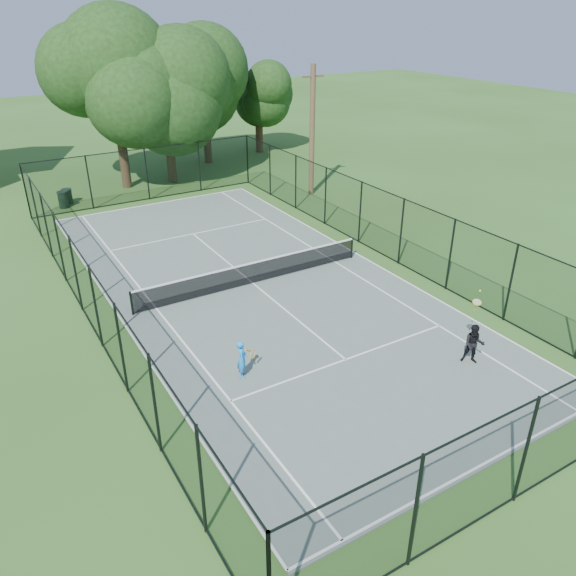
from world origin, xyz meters
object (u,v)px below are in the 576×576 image
trash_bin_right (67,196)px  utility_pole (312,131)px  tennis_net (253,272)px  player_blue (242,359)px  player_black (474,344)px  trash_bin_left (63,200)px

trash_bin_right → utility_pole: utility_pole is taller
tennis_net → trash_bin_right: (-4.26, 14.66, -0.14)m
tennis_net → player_blue: (-3.24, -5.47, 0.11)m
utility_pole → player_blue: utility_pole is taller
tennis_net → utility_pole: utility_pole is taller
player_black → player_blue: bearing=154.9°
utility_pole → player_blue: (-11.92, -14.47, -3.05)m
trash_bin_left → utility_pole: bearing=-20.7°
trash_bin_left → player_black: 23.96m
tennis_net → player_black: player_black is taller
tennis_net → trash_bin_left: bearing=108.2°
tennis_net → player_blue: 6.36m
player_black → trash_bin_right: bearing=108.2°
trash_bin_left → utility_pole: 14.58m
trash_bin_right → player_blue: bearing=-87.1°
player_blue → player_black: bearing=-25.1°
trash_bin_left → player_black: size_ratio=0.39×
trash_bin_left → player_black: (7.96, -22.59, 0.27)m
player_blue → utility_pole: bearing=50.5°
utility_pole → trash_bin_left: bearing=159.3°
utility_pole → player_black: size_ratio=3.11×
tennis_net → trash_bin_left: (-4.60, 14.03, -0.11)m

